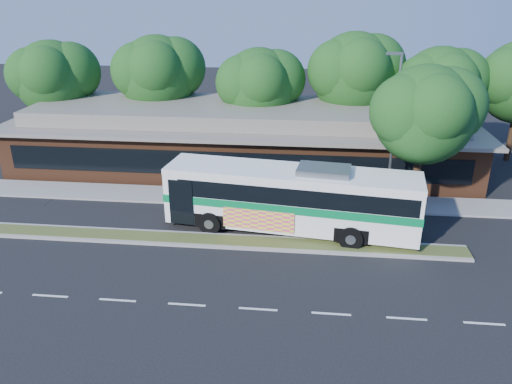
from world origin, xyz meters
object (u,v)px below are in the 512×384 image
transit_bus (292,195)px  sedan (60,164)px  sidewalk_tree (431,112)px  lamp_post (393,128)px

transit_bus → sedan: size_ratio=2.90×
sidewalk_tree → transit_bus: bearing=-157.5°
lamp_post → sedan: bearing=170.8°
sidewalk_tree → sedan: bearing=170.2°
transit_bus → sidewalk_tree: sidewalk_tree is taller
lamp_post → transit_bus: (-5.51, -3.61, -2.81)m
transit_bus → sedan: 18.19m
lamp_post → sidewalk_tree: lamp_post is taller
sedan → transit_bus: bearing=-101.3°
lamp_post → sedan: lamp_post is taller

